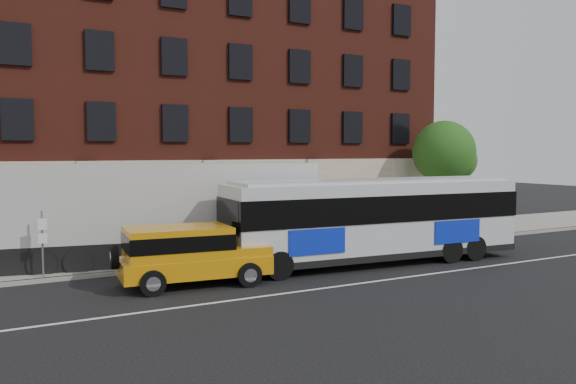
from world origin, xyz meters
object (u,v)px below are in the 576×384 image
shipping_container (166,215)px  sign_pole (43,241)px  yellow_suv (187,252)px  street_tree (445,154)px  city_bus (375,217)px

shipping_container → sign_pole: bearing=-167.6°
sign_pole → yellow_suv: 5.23m
street_tree → shipping_container: 17.58m
street_tree → yellow_suv: 19.17m
street_tree → shipping_container: street_tree is taller
yellow_suv → shipping_container: size_ratio=0.43×
city_bus → street_tree: bearing=32.8°
sign_pole → city_bus: city_bus is taller
sign_pole → yellow_suv: (4.25, -3.04, -0.28)m
sign_pole → street_tree: street_tree is taller
city_bus → yellow_suv: size_ratio=2.35×
city_bus → shipping_container: (-7.52, 4.00, 0.12)m
street_tree → city_bus: size_ratio=0.49×
yellow_suv → shipping_container: bearing=82.8°
yellow_suv → shipping_container: shipping_container is taller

